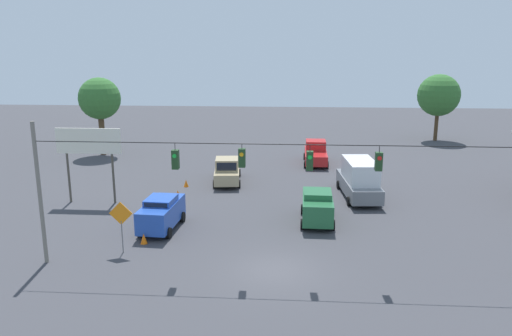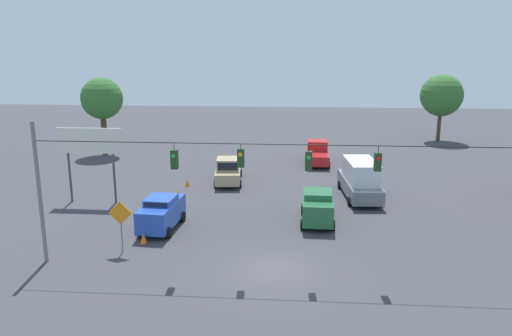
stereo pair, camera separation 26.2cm
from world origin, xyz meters
TOP-DOWN VIEW (x-y plane):
  - ground_plane at (0.00, 0.00)m, footprint 140.00×140.00m
  - overhead_signal_span at (0.03, -0.12)m, footprint 23.63×0.38m
  - sedan_blue_parked_shoulder at (7.01, -5.29)m, footprint 2.21×4.47m
  - box_truck_grey_oncoming_far at (-5.75, -12.81)m, footprint 2.77×6.79m
  - pickup_truck_tan_withflow_far at (4.41, -16.28)m, footprint 2.56×5.67m
  - pickup_truck_red_oncoming_deep at (-3.10, -23.72)m, footprint 2.29×5.55m
  - sedan_green_crossing_near at (-2.45, -7.27)m, footprint 2.16×4.45m
  - traffic_cone_nearest at (7.45, -2.93)m, footprint 0.39×0.39m
  - traffic_cone_second at (7.37, -5.73)m, footprint 0.39×0.39m
  - traffic_cone_third at (7.48, -8.64)m, footprint 0.39×0.39m
  - traffic_cone_fourth at (7.50, -11.78)m, footprint 0.39×0.39m
  - traffic_cone_fifth at (7.50, -14.71)m, footprint 0.39×0.39m
  - roadside_billboard at (13.28, -10.21)m, footprint 4.60×0.16m
  - work_zone_sign at (8.21, -1.64)m, footprint 1.27×0.06m
  - tree_horizon_left at (18.54, -26.28)m, footprint 4.19×4.19m
  - tree_horizon_right at (-17.82, -36.77)m, footprint 4.85×4.85m

SIDE VIEW (x-z plane):
  - ground_plane at x=0.00m, z-range 0.00..0.00m
  - traffic_cone_nearest at x=7.45m, z-range 0.00..0.58m
  - traffic_cone_second at x=7.37m, z-range 0.00..0.58m
  - traffic_cone_third at x=7.48m, z-range 0.00..0.58m
  - traffic_cone_fourth at x=7.50m, z-range 0.00..0.58m
  - traffic_cone_fifth at x=7.50m, z-range 0.00..0.58m
  - pickup_truck_tan_withflow_far at x=4.41m, z-range -0.08..2.04m
  - pickup_truck_red_oncoming_deep at x=-3.10m, z-range -0.08..2.04m
  - sedan_blue_parked_shoulder at x=7.01m, z-range 0.04..2.04m
  - sedan_green_crossing_near at x=-2.45m, z-range 0.04..2.06m
  - box_truck_grey_oncoming_far at x=-5.75m, z-range -0.02..2.81m
  - work_zone_sign at x=8.21m, z-range 0.57..3.41m
  - roadside_billboard at x=13.28m, z-range 1.36..6.69m
  - overhead_signal_span at x=0.03m, z-range 0.87..8.16m
  - tree_horizon_right at x=-17.82m, z-range 1.44..9.20m
  - tree_horizon_left at x=18.54m, z-range 1.76..9.61m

